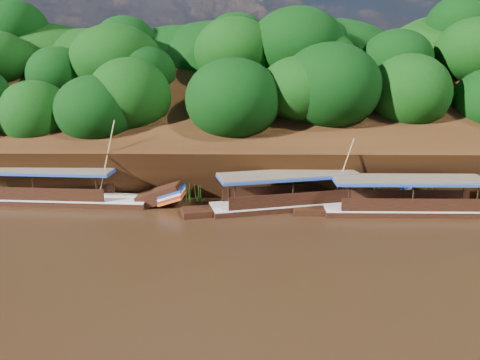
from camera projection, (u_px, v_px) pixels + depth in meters
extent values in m
plane|color=black|center=(276.00, 252.00, 25.42)|extent=(160.00, 160.00, 0.00)
cube|color=black|center=(266.00, 138.00, 39.99)|extent=(120.00, 16.12, 13.64)
cube|color=black|center=(262.00, 154.00, 50.55)|extent=(120.00, 24.00, 12.00)
ellipsoid|color=#0B420C|center=(195.00, 140.00, 39.12)|extent=(18.00, 8.00, 6.40)
ellipsoid|color=#0B420C|center=(264.00, 68.00, 45.29)|extent=(24.00, 11.00, 8.40)
cube|color=black|center=(418.00, 213.00, 31.62)|extent=(12.73, 2.23, 0.89)
cube|color=silver|center=(418.00, 207.00, 31.51)|extent=(12.73, 2.29, 0.10)
cube|color=brown|center=(409.00, 179.00, 31.02)|extent=(9.97, 2.55, 0.12)
cube|color=#1A40AE|center=(409.00, 181.00, 31.05)|extent=(9.97, 2.55, 0.18)
cube|color=black|center=(298.00, 207.00, 32.88)|extent=(12.41, 5.27, 0.92)
cube|color=silver|center=(298.00, 201.00, 32.77)|extent=(12.43, 5.34, 0.10)
cube|color=black|center=(386.00, 191.00, 34.27)|extent=(3.24, 2.36, 1.72)
cube|color=#1A40AE|center=(396.00, 186.00, 34.37)|extent=(1.90, 2.08, 0.63)
cube|color=#AD2013|center=(396.00, 191.00, 34.46)|extent=(1.90, 2.08, 0.63)
cube|color=brown|center=(288.00, 174.00, 32.08)|extent=(9.93, 4.93, 0.12)
cube|color=#1A40AE|center=(288.00, 176.00, 32.11)|extent=(9.93, 4.93, 0.18)
cylinder|color=tan|center=(344.00, 168.00, 32.29)|extent=(0.91, 1.43, 4.40)
cube|color=black|center=(54.00, 203.00, 33.86)|extent=(13.98, 3.12, 0.95)
cube|color=silver|center=(54.00, 197.00, 33.75)|extent=(13.99, 3.19, 0.11)
cube|color=black|center=(160.00, 196.00, 33.10)|extent=(3.36, 1.92, 1.86)
cube|color=#1A40AE|center=(172.00, 192.00, 32.95)|extent=(1.80, 1.90, 0.70)
cube|color=#AD2013|center=(172.00, 196.00, 33.05)|extent=(1.80, 1.90, 0.70)
cube|color=brown|center=(39.00, 169.00, 33.28)|extent=(11.00, 3.29, 0.13)
cube|color=#1A40AE|center=(39.00, 170.00, 33.31)|extent=(11.00, 3.29, 0.19)
cylinder|color=tan|center=(106.00, 160.00, 32.50)|extent=(1.47, 0.44, 5.51)
cone|color=#2B6218|center=(1.00, 191.00, 34.22)|extent=(1.50, 1.50, 1.53)
cone|color=#2B6218|center=(103.00, 184.00, 34.90)|extent=(1.50, 1.50, 2.03)
cone|color=#2B6218|center=(193.00, 189.00, 34.31)|extent=(1.50, 1.50, 1.66)
cone|color=#2B6218|center=(270.00, 188.00, 34.88)|extent=(1.50, 1.50, 1.57)
cone|color=#2B6218|center=(373.00, 186.00, 34.15)|extent=(1.50, 1.50, 2.18)
cone|color=#2B6218|center=(430.00, 189.00, 34.29)|extent=(1.50, 1.50, 1.71)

